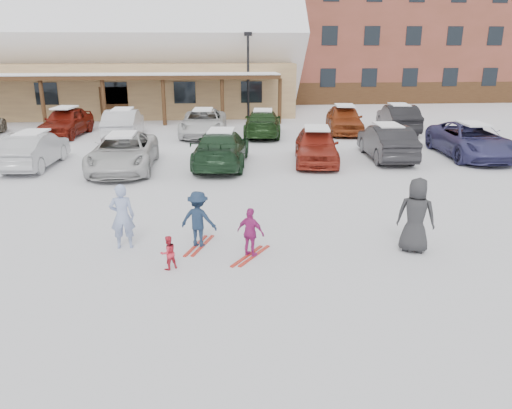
{
  "coord_description": "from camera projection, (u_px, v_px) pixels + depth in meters",
  "views": [
    {
      "loc": [
        -0.76,
        -10.69,
        4.75
      ],
      "look_at": [
        0.3,
        1.0,
        1.0
      ],
      "focal_mm": 35.0,
      "sensor_mm": 36.0,
      "label": 1
    }
  ],
  "objects": [
    {
      "name": "toddler_red",
      "position": [
        168.0,
        253.0,
        11.0
      ],
      "size": [
        0.48,
        0.46,
        0.78
      ],
      "primitive_type": "imported",
      "rotation": [
        0.0,
        0.0,
        3.72
      ],
      "color": "red",
      "rests_on": "ground"
    },
    {
      "name": "conifer_3",
      "position": [
        273.0,
        42.0,
        52.36
      ],
      "size": [
        3.96,
        3.96,
        9.18
      ],
      "color": "black",
      "rests_on": "ground"
    },
    {
      "name": "parked_car_6",
      "position": [
        471.0,
        140.0,
        22.04
      ],
      "size": [
        2.83,
        5.54,
        1.5
      ],
      "primitive_type": "imported",
      "rotation": [
        0.0,
        0.0,
        -0.07
      ],
      "color": "navy",
      "rests_on": "ground"
    },
    {
      "name": "parked_car_5",
      "position": [
        387.0,
        142.0,
        21.69
      ],
      "size": [
        1.85,
        4.62,
        1.49
      ],
      "primitive_type": "imported",
      "rotation": [
        0.0,
        0.0,
        3.08
      ],
      "color": "black",
      "rests_on": "ground"
    },
    {
      "name": "skis_child_navy",
      "position": [
        199.0,
        245.0,
        12.38
      ],
      "size": [
        0.69,
        1.38,
        0.03
      ],
      "primitive_type": "cube",
      "rotation": [
        0.0,
        0.0,
        2.78
      ],
      "color": "#B52619",
      "rests_on": "ground"
    },
    {
      "name": "parked_car_12",
      "position": [
        344.0,
        119.0,
        28.1
      ],
      "size": [
        2.46,
        4.79,
        1.56
      ],
      "primitive_type": "imported",
      "rotation": [
        0.0,
        0.0,
        -0.14
      ],
      "color": "#903A18",
      "rests_on": "ground"
    },
    {
      "name": "parked_car_11",
      "position": [
        263.0,
        123.0,
        27.26
      ],
      "size": [
        2.58,
        5.05,
        1.4
      ],
      "primitive_type": "imported",
      "rotation": [
        0.0,
        0.0,
        3.01
      ],
      "color": "#1B3816",
      "rests_on": "ground"
    },
    {
      "name": "parked_car_10",
      "position": [
        203.0,
        122.0,
        27.33
      ],
      "size": [
        2.71,
        5.33,
        1.44
      ],
      "primitive_type": "imported",
      "rotation": [
        0.0,
        0.0,
        -0.06
      ],
      "color": "silver",
      "rests_on": "ground"
    },
    {
      "name": "parked_car_1",
      "position": [
        34.0,
        150.0,
        20.2
      ],
      "size": [
        1.74,
        4.42,
        1.43
      ],
      "primitive_type": "imported",
      "rotation": [
        0.0,
        0.0,
        3.09
      ],
      "color": "#A9ABAF",
      "rests_on": "ground"
    },
    {
      "name": "parked_car_9",
      "position": [
        124.0,
        124.0,
        26.54
      ],
      "size": [
        1.71,
        4.73,
        1.55
      ],
      "primitive_type": "imported",
      "rotation": [
        0.0,
        0.0,
        3.16
      ],
      "color": "silver",
      "rests_on": "ground"
    },
    {
      "name": "ground",
      "position": [
        247.0,
        258.0,
        11.66
      ],
      "size": [
        160.0,
        160.0,
        0.0
      ],
      "primitive_type": "plane",
      "color": "white",
      "rests_on": "ground"
    },
    {
      "name": "bystander_dark",
      "position": [
        416.0,
        215.0,
        11.82
      ],
      "size": [
        1.06,
        0.92,
        1.82
      ],
      "primitive_type": "imported",
      "rotation": [
        0.0,
        0.0,
        2.66
      ],
      "color": "#292A2C",
      "rests_on": "ground"
    },
    {
      "name": "parked_car_8",
      "position": [
        66.0,
        122.0,
        27.17
      ],
      "size": [
        2.36,
        4.76,
        1.56
      ],
      "primitive_type": "imported",
      "rotation": [
        0.0,
        0.0,
        -0.12
      ],
      "color": "maroon",
      "rests_on": "ground"
    },
    {
      "name": "child_navy",
      "position": [
        198.0,
        219.0,
        12.17
      ],
      "size": [
        1.04,
        0.81,
        1.41
      ],
      "primitive_type": "imported",
      "rotation": [
        0.0,
        0.0,
        2.78
      ],
      "color": "#182942",
      "rests_on": "ground"
    },
    {
      "name": "alpine_hotel",
      "position": [
        370.0,
        2.0,
        46.31
      ],
      "size": [
        31.48,
        14.01,
        21.48
      ],
      "color": "brown",
      "rests_on": "ground"
    },
    {
      "name": "skis_child_magenta",
      "position": [
        251.0,
        256.0,
        11.77
      ],
      "size": [
        0.95,
        1.27,
        0.03
      ],
      "primitive_type": "cube",
      "rotation": [
        0.0,
        0.0,
        2.54
      ],
      "color": "#B52619",
      "rests_on": "ground"
    },
    {
      "name": "parked_car_4",
      "position": [
        316.0,
        145.0,
        20.95
      ],
      "size": [
        2.42,
        4.59,
        1.49
      ],
      "primitive_type": "imported",
      "rotation": [
        0.0,
        0.0,
        -0.16
      ],
      "color": "maroon",
      "rests_on": "ground"
    },
    {
      "name": "day_lodge",
      "position": [
        95.0,
        57.0,
        36.2
      ],
      "size": [
        29.12,
        12.5,
        10.38
      ],
      "color": "tan",
      "rests_on": "ground"
    },
    {
      "name": "adult_skier",
      "position": [
        122.0,
        216.0,
        12.05
      ],
      "size": [
        0.62,
        0.43,
        1.62
      ],
      "primitive_type": "imported",
      "rotation": [
        0.0,
        0.0,
        3.21
      ],
      "color": "#8C9ECB",
      "rests_on": "ground"
    },
    {
      "name": "parked_car_3",
      "position": [
        221.0,
        148.0,
        20.41
      ],
      "size": [
        2.7,
        5.28,
        1.47
      ],
      "primitive_type": "imported",
      "rotation": [
        0.0,
        0.0,
        3.01
      ],
      "color": "#1A3620",
      "rests_on": "ground"
    },
    {
      "name": "parked_car_2",
      "position": [
        123.0,
        152.0,
        19.75
      ],
      "size": [
        2.39,
        5.15,
        1.43
      ],
      "primitive_type": "imported",
      "rotation": [
        0.0,
        0.0,
        0.0
      ],
      "color": "silver",
      "rests_on": "ground"
    },
    {
      "name": "parked_car_13",
      "position": [
        398.0,
        118.0,
        28.51
      ],
      "size": [
        2.26,
        4.9,
        1.56
      ],
      "primitive_type": "imported",
      "rotation": [
        0.0,
        0.0,
        3.01
      ],
      "color": "black",
      "rests_on": "ground"
    },
    {
      "name": "child_magenta",
      "position": [
        251.0,
        233.0,
        11.59
      ],
      "size": [
        0.74,
        0.64,
        1.2
      ],
      "primitive_type": "imported",
      "rotation": [
        0.0,
        0.0,
        2.54
      ],
      "color": "#A92779",
      "rests_on": "ground"
    },
    {
      "name": "lamp_post",
      "position": [
        248.0,
        70.0,
        32.66
      ],
      "size": [
        0.5,
        0.25,
        5.58
      ],
      "color": "black",
      "rests_on": "ground"
    }
  ]
}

